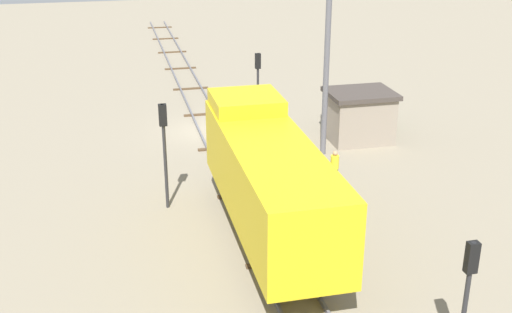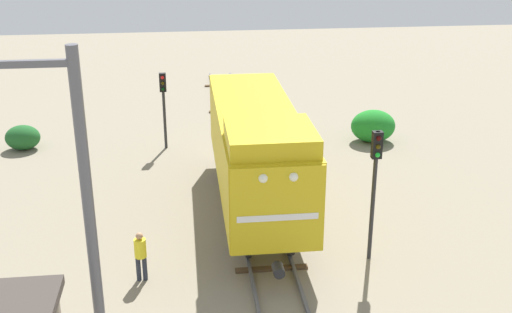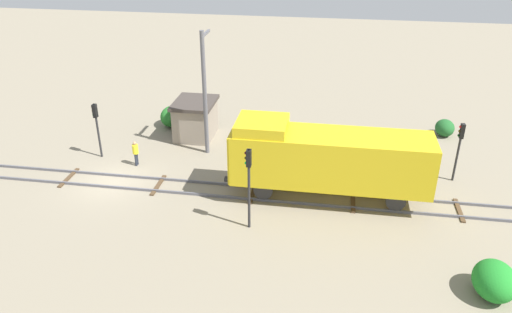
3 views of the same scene
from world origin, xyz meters
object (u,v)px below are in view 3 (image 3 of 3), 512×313
object	(u,v)px
catenary_mast	(205,91)
relay_hut	(195,119)
traffic_signal_near	(96,121)
locomotive	(327,157)
worker_by_signal	(262,148)
worker_near_track	(136,151)
traffic_signal_mid	(249,175)
traffic_signal_far	(460,142)

from	to	relation	value
catenary_mast	relay_hut	size ratio (longest dim) A/B	2.40
traffic_signal_near	locomotive	bearing A→B (deg)	78.09
worker_by_signal	relay_hut	distance (m)	6.34
catenary_mast	worker_near_track	bearing A→B (deg)	-57.13
traffic_signal_mid	locomotive	bearing A→B (deg)	131.68
worker_near_track	traffic_signal_far	bearing A→B (deg)	-113.48
traffic_signal_mid	relay_hut	distance (m)	12.51
relay_hut	traffic_signal_near	bearing A→B (deg)	-51.82
catenary_mast	traffic_signal_mid	bearing A→B (deg)	27.47
locomotive	traffic_signal_mid	xyz separation A→B (m)	(3.40, -3.82, 0.38)
relay_hut	traffic_signal_far	bearing A→B (deg)	77.44
locomotive	traffic_signal_near	distance (m)	15.51
traffic_signal_near	relay_hut	bearing A→B (deg)	128.18
catenary_mast	traffic_signal_far	bearing A→B (deg)	84.79
catenary_mast	relay_hut	world-z (taller)	catenary_mast
worker_near_track	relay_hut	world-z (taller)	relay_hut
locomotive	relay_hut	bearing A→B (deg)	-127.70
traffic_signal_near	catenary_mast	bearing A→B (deg)	104.96
traffic_signal_far	traffic_signal_near	bearing A→B (deg)	-89.00
worker_near_track	worker_by_signal	xyz separation A→B (m)	(-1.80, 8.02, 0.00)
traffic_signal_far	worker_near_track	distance (m)	20.23
worker_by_signal	catenary_mast	bearing A→B (deg)	-105.51
traffic_signal_far	locomotive	bearing A→B (deg)	-65.22
traffic_signal_far	relay_hut	xyz separation A→B (m)	(-3.90, -17.50, -1.26)
locomotive	catenary_mast	bearing A→B (deg)	-121.62
traffic_signal_mid	traffic_signal_far	size ratio (longest dim) A/B	1.20
traffic_signal_near	traffic_signal_mid	size ratio (longest dim) A/B	0.83
traffic_signal_far	catenary_mast	xyz separation A→B (m)	(-1.46, -16.01, 1.80)
traffic_signal_near	catenary_mast	world-z (taller)	catenary_mast
traffic_signal_near	traffic_signal_far	xyz separation A→B (m)	(-0.40, 22.97, 0.01)
traffic_signal_mid	traffic_signal_near	bearing A→B (deg)	-120.17
locomotive	traffic_signal_far	distance (m)	8.59
worker_near_track	traffic_signal_mid	bearing A→B (deg)	-151.16
worker_near_track	worker_by_signal	bearing A→B (deg)	-104.25
traffic_signal_far	worker_near_track	xyz separation A→B (m)	(1.20, -20.13, -1.65)
locomotive	worker_by_signal	size ratio (longest dim) A/B	6.82
locomotive	worker_near_track	bearing A→B (deg)	-101.01
traffic_signal_near	traffic_signal_mid	bearing A→B (deg)	59.83
locomotive	relay_hut	world-z (taller)	locomotive
worker_by_signal	catenary_mast	size ratio (longest dim) A/B	0.20
locomotive	relay_hut	size ratio (longest dim) A/B	3.31
worker_near_track	catenary_mast	world-z (taller)	catenary_mast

